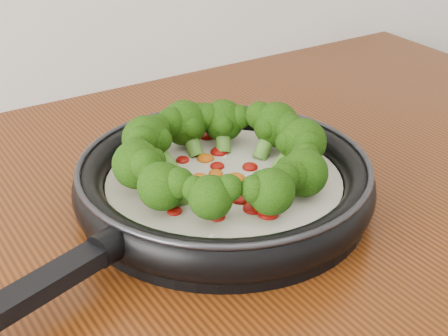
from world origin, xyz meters
TOP-DOWN VIEW (x-y plane):
  - skillet at (0.14, 1.08)m, footprint 0.57×0.44m

SIDE VIEW (x-z plane):
  - skillet at x=0.14m, z-range 0.89..0.99m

